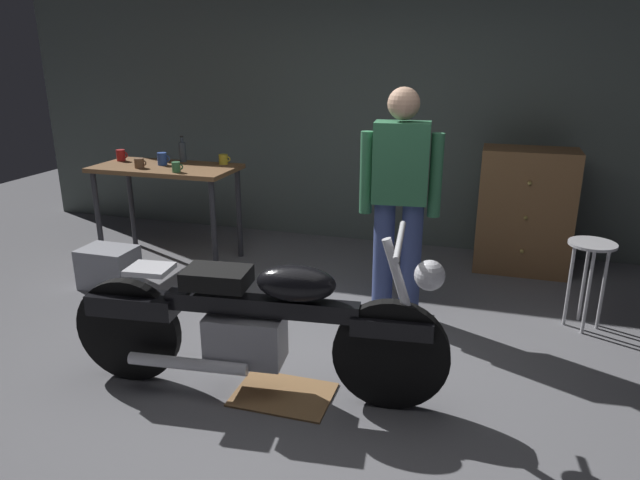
% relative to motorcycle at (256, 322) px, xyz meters
% --- Properties ---
extents(ground_plane, '(12.00, 12.00, 0.00)m').
position_rel_motorcycle_xyz_m(ground_plane, '(0.14, 0.23, -0.45)').
color(ground_plane, slate).
extents(back_wall, '(8.00, 0.12, 3.10)m').
position_rel_motorcycle_xyz_m(back_wall, '(0.14, 3.03, 1.10)').
color(back_wall, '#56605B').
rests_on(back_wall, ground_plane).
extents(workbench, '(1.30, 0.64, 0.90)m').
position_rel_motorcycle_xyz_m(workbench, '(-1.66, 1.85, 0.34)').
color(workbench, brown).
rests_on(workbench, ground_plane).
extents(motorcycle, '(2.19, 0.63, 1.00)m').
position_rel_motorcycle_xyz_m(motorcycle, '(0.00, 0.00, 0.00)').
color(motorcycle, black).
rests_on(motorcycle, ground_plane).
extents(person_standing, '(0.57, 0.26, 1.67)m').
position_rel_motorcycle_xyz_m(person_standing, '(0.58, 1.24, 0.48)').
color(person_standing, '#3C4B84').
rests_on(person_standing, ground_plane).
extents(shop_stool, '(0.32, 0.32, 0.64)m').
position_rel_motorcycle_xyz_m(shop_stool, '(1.90, 1.45, 0.05)').
color(shop_stool, '#B2B2B7').
rests_on(shop_stool, ground_plane).
extents(wooden_dresser, '(0.80, 0.47, 1.10)m').
position_rel_motorcycle_xyz_m(wooden_dresser, '(1.50, 2.53, 0.10)').
color(wooden_dresser, brown).
rests_on(wooden_dresser, ground_plane).
extents(drip_tray, '(0.56, 0.40, 0.01)m').
position_rel_motorcycle_xyz_m(drip_tray, '(0.15, 0.00, -0.44)').
color(drip_tray, olive).
rests_on(drip_tray, ground_plane).
extents(storage_bin, '(0.44, 0.32, 0.34)m').
position_rel_motorcycle_xyz_m(storage_bin, '(-1.81, 1.10, -0.28)').
color(storage_bin, gray).
rests_on(storage_bin, ground_plane).
extents(mug_brown_stoneware, '(0.12, 0.08, 0.09)m').
position_rel_motorcycle_xyz_m(mug_brown_stoneware, '(-1.83, 1.70, 0.49)').
color(mug_brown_stoneware, brown).
rests_on(mug_brown_stoneware, workbench).
extents(mug_yellow_tall, '(0.12, 0.08, 0.09)m').
position_rel_motorcycle_xyz_m(mug_yellow_tall, '(-1.19, 2.09, 0.50)').
color(mug_yellow_tall, yellow).
rests_on(mug_yellow_tall, workbench).
extents(mug_red_diner, '(0.12, 0.08, 0.11)m').
position_rel_motorcycle_xyz_m(mug_red_diner, '(-2.20, 1.95, 0.50)').
color(mug_red_diner, red).
rests_on(mug_red_diner, workbench).
extents(mug_green_speckled, '(0.10, 0.07, 0.09)m').
position_rel_motorcycle_xyz_m(mug_green_speckled, '(-1.41, 1.63, 0.50)').
color(mug_green_speckled, '#3D7F4C').
rests_on(mug_green_speckled, workbench).
extents(mug_blue_enamel, '(0.12, 0.08, 0.11)m').
position_rel_motorcycle_xyz_m(mug_blue_enamel, '(-1.71, 1.88, 0.51)').
color(mug_blue_enamel, '#2D51AD').
rests_on(mug_blue_enamel, workbench).
extents(bottle, '(0.06, 0.06, 0.24)m').
position_rel_motorcycle_xyz_m(bottle, '(-1.62, 2.09, 0.55)').
color(bottle, '#3F4C59').
rests_on(bottle, workbench).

